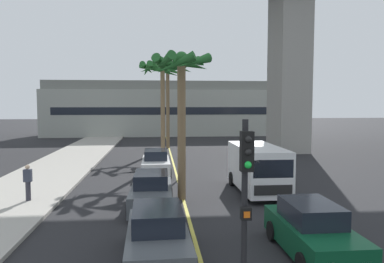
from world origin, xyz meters
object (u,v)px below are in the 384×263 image
(car_queue_second, at_px, (312,231))
(car_queue_fourth, at_px, (156,163))
(palm_tree_mid_median, at_px, (181,82))
(pedestrian_near_crosswalk, at_px, (28,182))
(car_queue_front, at_px, (158,237))
(delivery_van, at_px, (257,167))
(palm_tree_near_median, at_px, (162,76))
(palm_tree_far_median, at_px, (168,76))
(car_queue_third, at_px, (151,192))
(traffic_light_median_far, at_px, (184,132))
(traffic_light_median_near, at_px, (245,197))

(car_queue_second, height_order, car_queue_fourth, same)
(palm_tree_mid_median, bearing_deg, pedestrian_near_crosswalk, -178.60)
(car_queue_front, height_order, delivery_van, delivery_van)
(car_queue_front, relative_size, palm_tree_near_median, 0.54)
(car_queue_front, xyz_separation_m, pedestrian_near_crosswalk, (-5.78, 6.68, 0.28))
(car_queue_fourth, relative_size, palm_tree_far_median, 0.46)
(delivery_van, height_order, palm_tree_mid_median, palm_tree_mid_median)
(car_queue_second, bearing_deg, car_queue_front, -179.20)
(palm_tree_mid_median, bearing_deg, palm_tree_far_median, 89.94)
(palm_tree_mid_median, distance_m, palm_tree_far_median, 20.04)
(car_queue_third, distance_m, delivery_van, 5.85)
(delivery_van, relative_size, palm_tree_far_median, 0.59)
(palm_tree_near_median, relative_size, palm_tree_far_median, 0.86)
(car_queue_fourth, height_order, traffic_light_median_far, traffic_light_median_far)
(delivery_van, bearing_deg, palm_tree_far_median, 101.57)
(car_queue_fourth, distance_m, palm_tree_far_median, 15.38)
(car_queue_front, height_order, palm_tree_near_median, palm_tree_near_median)
(car_queue_front, height_order, traffic_light_median_near, traffic_light_median_near)
(car_queue_front, relative_size, delivery_van, 0.79)
(delivery_van, height_order, palm_tree_far_median, palm_tree_far_median)
(traffic_light_median_near, relative_size, palm_tree_mid_median, 0.61)
(car_queue_front, relative_size, traffic_light_median_near, 0.99)
(car_queue_third, relative_size, palm_tree_mid_median, 0.60)
(car_queue_fourth, relative_size, traffic_light_median_near, 0.98)
(car_queue_second, distance_m, car_queue_fourth, 13.68)
(car_queue_second, bearing_deg, palm_tree_mid_median, 116.96)
(car_queue_front, relative_size, palm_tree_mid_median, 0.60)
(car_queue_third, bearing_deg, car_queue_second, -47.48)
(car_queue_third, xyz_separation_m, palm_tree_near_median, (0.67, 11.85, 5.80))
(car_queue_third, height_order, palm_tree_mid_median, palm_tree_mid_median)
(traffic_light_median_far, height_order, palm_tree_far_median, palm_tree_far_median)
(car_queue_third, bearing_deg, palm_tree_mid_median, 48.21)
(car_queue_second, distance_m, pedestrian_near_crosswalk, 12.28)
(car_queue_third, distance_m, traffic_light_median_far, 7.48)
(palm_tree_mid_median, bearing_deg, car_queue_third, -131.79)
(car_queue_second, bearing_deg, car_queue_fourth, 109.85)
(pedestrian_near_crosswalk, bearing_deg, delivery_van, 5.65)
(car_queue_third, bearing_deg, palm_tree_far_median, 86.31)
(traffic_light_median_far, distance_m, palm_tree_far_median, 15.23)
(car_queue_front, bearing_deg, palm_tree_near_median, 88.60)
(car_queue_fourth, xyz_separation_m, delivery_van, (5.12, -5.18, 0.57))
(car_queue_fourth, height_order, traffic_light_median_near, traffic_light_median_near)
(car_queue_front, bearing_deg, traffic_light_median_far, 82.40)
(car_queue_second, distance_m, palm_tree_far_median, 27.74)
(traffic_light_median_near, relative_size, traffic_light_median_far, 1.00)
(delivery_van, bearing_deg, traffic_light_median_far, 126.91)
(delivery_van, bearing_deg, palm_tree_near_median, 116.12)
(car_queue_fourth, bearing_deg, pedestrian_near_crosswalk, -132.36)
(palm_tree_far_median, bearing_deg, car_queue_second, -82.70)
(car_queue_front, bearing_deg, car_queue_fourth, 90.35)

